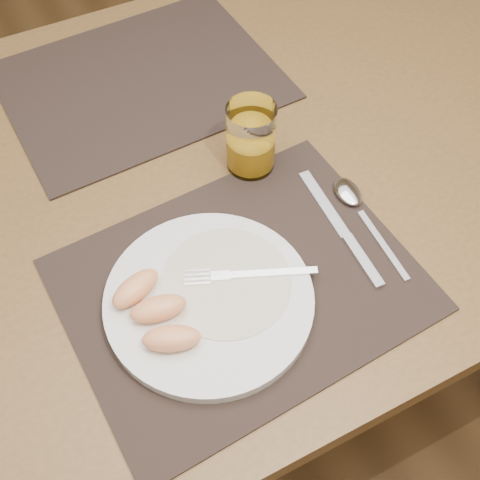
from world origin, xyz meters
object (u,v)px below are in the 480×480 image
placemat_near (241,285)px  placemat_far (141,81)px  table (191,204)px  plate (209,300)px  fork (239,275)px  knife (346,236)px  juice_glass (251,141)px  spoon (353,199)px

placemat_near → placemat_far: same height
table → placemat_near: placemat_near is taller
placemat_far → plate: plate is taller
placemat_near → fork: fork is taller
table → placemat_near: bearing=-95.2°
table → knife: 0.28m
juice_glass → spoon: bearing=-53.8°
placemat_near → juice_glass: 0.22m
knife → placemat_far: bearing=107.0°
knife → spoon: size_ratio=1.15×
juice_glass → fork: bearing=-121.7°
plate → knife: size_ratio=1.22×
spoon → table: bearing=138.0°
spoon → fork: bearing=-167.3°
knife → spoon: (0.04, 0.05, 0.00)m
plate → fork: fork is taller
knife → spoon: 0.07m
placemat_near → knife: bearing=0.4°
table → placemat_far: size_ratio=3.11×
placemat_far → plate: bearing=-100.3°
spoon → juice_glass: bearing=126.2°
plate → juice_glass: juice_glass is taller
placemat_near → placemat_far: size_ratio=1.00×
table → juice_glass: size_ratio=12.69×
juice_glass → placemat_far: bearing=107.1°
placemat_near → placemat_far: (0.03, 0.44, 0.00)m
spoon → juice_glass: juice_glass is taller
placemat_near → juice_glass: bearing=59.0°
juice_glass → knife: bearing=-73.3°
knife → plate: bearing=-177.7°
placemat_far → plate: (-0.08, -0.45, 0.01)m
placemat_near → plate: size_ratio=1.67×
placemat_near → fork: bearing=107.1°
table → plate: size_ratio=5.19×
placemat_far → knife: size_ratio=2.04×
fork → spoon: fork is taller
plate → placemat_near: bearing=8.4°
table → fork: (-0.02, -0.22, 0.11)m
table → juice_glass: (0.09, -0.04, 0.14)m
knife → juice_glass: 0.20m
table → fork: 0.24m
fork → table: bearing=84.5°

